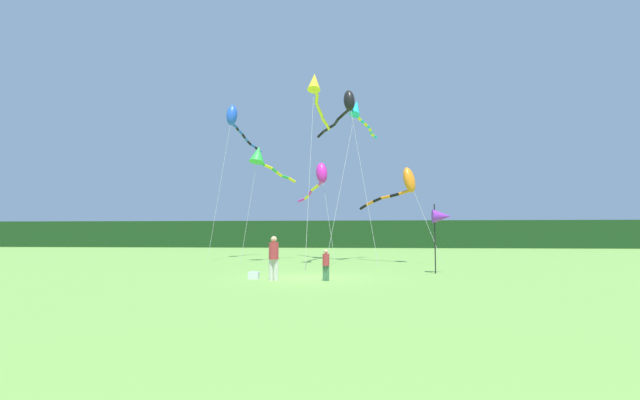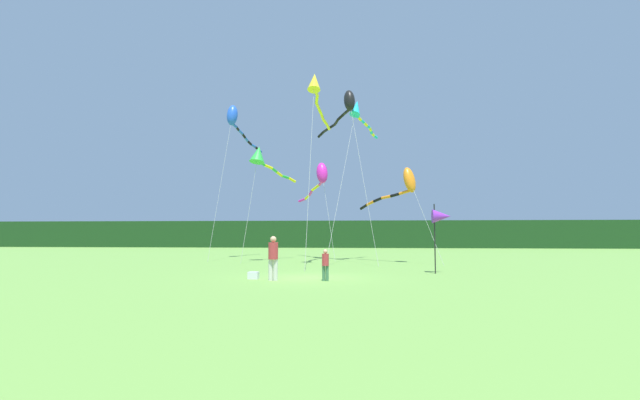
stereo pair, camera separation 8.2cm
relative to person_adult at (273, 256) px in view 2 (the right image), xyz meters
The scene contains 13 objects.
ground_plane 2.11m from the person_adult, 45.63° to the left, with size 120.00×120.00×0.00m, color #6B9E42.
distant_treeline 46.34m from the person_adult, 88.41° to the left, with size 108.00×3.82×3.83m, color #193D19.
person_adult is the anchor object (origin of this frame).
person_child 2.22m from the person_adult, ahead, with size 0.29×0.29×1.30m.
cooler_box 1.43m from the person_adult, 149.86° to the left, with size 0.44×0.40×0.30m, color silver.
banner_flag_pole 8.81m from the person_adult, 27.72° to the left, with size 0.90×0.70×3.43m.
kite_magenta 17.05m from the person_adult, 88.28° to the left, with size 3.75×7.56×7.60m.
kite_green 14.37m from the person_adult, 105.59° to the left, with size 2.94×5.58×8.27m.
kite_orange 14.25m from the person_adult, 60.80° to the left, with size 5.18×5.60×6.51m.
kite_yellow 13.53m from the person_adult, 84.48° to the left, with size 1.03×9.38×12.06m.
kite_cyan 16.81m from the person_adult, 75.22° to the left, with size 3.51×8.21×11.69m.
kite_blue 19.88m from the person_adult, 111.89° to the left, with size 1.89×8.63×12.24m.
kite_black 16.14m from the person_adult, 77.66° to the left, with size 4.45×7.61×12.08m.
Camera 2 is at (2.45, -20.01, 1.94)m, focal length 25.23 mm.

